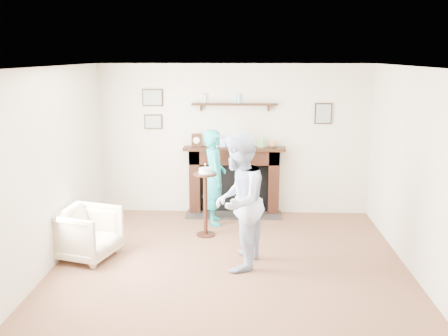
{
  "coord_description": "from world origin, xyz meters",
  "views": [
    {
      "loc": [
        0.18,
        -5.7,
        2.64
      ],
      "look_at": [
        -0.11,
        0.9,
        1.13
      ],
      "focal_mm": 40.0,
      "sensor_mm": 36.0,
      "label": 1
    }
  ],
  "objects": [
    {
      "name": "ground",
      "position": [
        0.0,
        0.0,
        0.0
      ],
      "size": [
        5.0,
        5.0,
        0.0
      ],
      "primitive_type": "plane",
      "color": "brown",
      "rests_on": "ground"
    },
    {
      "name": "room_shell",
      "position": [
        -0.0,
        0.69,
        1.62
      ],
      "size": [
        4.54,
        5.02,
        2.52
      ],
      "color": "beige",
      "rests_on": "ground"
    },
    {
      "name": "armchair",
      "position": [
        -1.9,
        0.43,
        0.0
      ],
      "size": [
        0.92,
        0.9,
        0.68
      ],
      "primitive_type": "imported",
      "rotation": [
        0.0,
        0.0,
        1.28
      ],
      "color": "#C1B58F",
      "rests_on": "ground"
    },
    {
      "name": "man",
      "position": [
        0.1,
        0.22,
        0.0
      ],
      "size": [
        0.83,
        0.96,
        1.73
      ],
      "primitive_type": "imported",
      "rotation": [
        0.0,
        0.0,
        -1.8
      ],
      "color": "silver",
      "rests_on": "ground"
    },
    {
      "name": "woman",
      "position": [
        -0.3,
        1.9,
        0.0
      ],
      "size": [
        0.44,
        0.6,
        1.51
      ],
      "primitive_type": "imported",
      "rotation": [
        0.0,
        0.0,
        1.73
      ],
      "color": "#21A8BC",
      "rests_on": "ground"
    },
    {
      "name": "pedestal_table",
      "position": [
        -0.4,
        1.33,
        0.68
      ],
      "size": [
        0.34,
        0.34,
        1.1
      ],
      "color": "black",
      "rests_on": "ground"
    }
  ]
}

